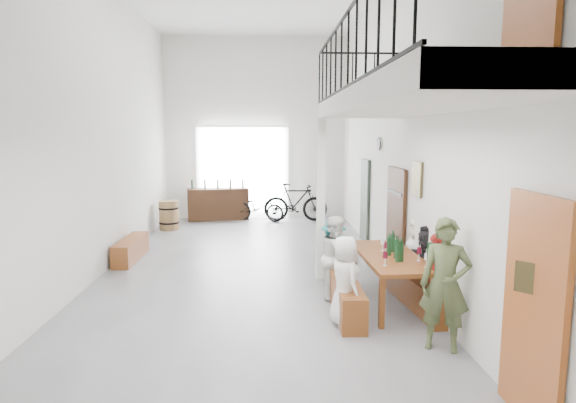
{
  "coord_description": "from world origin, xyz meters",
  "views": [
    {
      "loc": [
        0.34,
        -8.89,
        2.62
      ],
      "look_at": [
        0.71,
        -0.5,
        1.42
      ],
      "focal_mm": 30.0,
      "sensor_mm": 36.0,
      "label": 1
    }
  ],
  "objects_px": {
    "bench_inner": "(344,292)",
    "bicycle_near": "(259,207)",
    "oak_barrel": "(169,215)",
    "serving_counter": "(218,204)",
    "host_standing": "(445,285)",
    "tasting_table": "(390,260)",
    "side_bench": "(131,249)"
  },
  "relations": [
    {
      "from": "bench_inner",
      "to": "bicycle_near",
      "type": "relative_size",
      "value": 1.35
    },
    {
      "from": "oak_barrel",
      "to": "serving_counter",
      "type": "height_order",
      "value": "serving_counter"
    },
    {
      "from": "oak_barrel",
      "to": "host_standing",
      "type": "distance_m",
      "value": 9.0
    },
    {
      "from": "bench_inner",
      "to": "serving_counter",
      "type": "height_order",
      "value": "serving_counter"
    },
    {
      "from": "bench_inner",
      "to": "host_standing",
      "type": "height_order",
      "value": "host_standing"
    },
    {
      "from": "tasting_table",
      "to": "serving_counter",
      "type": "xyz_separation_m",
      "value": [
        -3.35,
        7.51,
        -0.23
      ]
    },
    {
      "from": "bicycle_near",
      "to": "oak_barrel",
      "type": "bearing_deg",
      "value": 138.09
    },
    {
      "from": "serving_counter",
      "to": "side_bench",
      "type": "bearing_deg",
      "value": -116.18
    },
    {
      "from": "serving_counter",
      "to": "bicycle_near",
      "type": "relative_size",
      "value": 1.15
    },
    {
      "from": "tasting_table",
      "to": "bicycle_near",
      "type": "relative_size",
      "value": 1.3
    },
    {
      "from": "side_bench",
      "to": "oak_barrel",
      "type": "height_order",
      "value": "oak_barrel"
    },
    {
      "from": "tasting_table",
      "to": "bench_inner",
      "type": "bearing_deg",
      "value": -174.13
    },
    {
      "from": "tasting_table",
      "to": "bicycle_near",
      "type": "bearing_deg",
      "value": 104.54
    },
    {
      "from": "tasting_table",
      "to": "oak_barrel",
      "type": "height_order",
      "value": "oak_barrel"
    },
    {
      "from": "bench_inner",
      "to": "bicycle_near",
      "type": "distance_m",
      "value": 7.46
    },
    {
      "from": "host_standing",
      "to": "bench_inner",
      "type": "bearing_deg",
      "value": 147.38
    },
    {
      "from": "side_bench",
      "to": "bicycle_near",
      "type": "relative_size",
      "value": 1.0
    },
    {
      "from": "side_bench",
      "to": "oak_barrel",
      "type": "bearing_deg",
      "value": 87.13
    },
    {
      "from": "serving_counter",
      "to": "oak_barrel",
      "type": "bearing_deg",
      "value": -139.29
    },
    {
      "from": "oak_barrel",
      "to": "host_standing",
      "type": "xyz_separation_m",
      "value": [
        4.82,
        -7.59,
        0.42
      ]
    },
    {
      "from": "tasting_table",
      "to": "host_standing",
      "type": "bearing_deg",
      "value": -81.5
    },
    {
      "from": "host_standing",
      "to": "bicycle_near",
      "type": "xyz_separation_m",
      "value": [
        -2.38,
        8.77,
        -0.4
      ]
    },
    {
      "from": "tasting_table",
      "to": "side_bench",
      "type": "relative_size",
      "value": 1.31
    },
    {
      "from": "oak_barrel",
      "to": "host_standing",
      "type": "height_order",
      "value": "host_standing"
    },
    {
      "from": "tasting_table",
      "to": "serving_counter",
      "type": "distance_m",
      "value": 8.22
    },
    {
      "from": "side_bench",
      "to": "serving_counter",
      "type": "relative_size",
      "value": 0.87
    },
    {
      "from": "oak_barrel",
      "to": "serving_counter",
      "type": "distance_m",
      "value": 1.88
    },
    {
      "from": "oak_barrel",
      "to": "side_bench",
      "type": "bearing_deg",
      "value": -92.87
    },
    {
      "from": "serving_counter",
      "to": "host_standing",
      "type": "height_order",
      "value": "host_standing"
    },
    {
      "from": "oak_barrel",
      "to": "bicycle_near",
      "type": "relative_size",
      "value": 0.5
    },
    {
      "from": "side_bench",
      "to": "serving_counter",
      "type": "bearing_deg",
      "value": 73.7
    },
    {
      "from": "side_bench",
      "to": "host_standing",
      "type": "distance_m",
      "value": 6.68
    }
  ]
}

